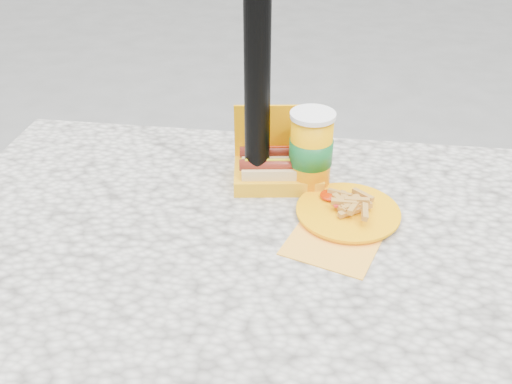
# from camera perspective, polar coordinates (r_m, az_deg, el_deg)

# --- Properties ---
(picnic_table) EXTENTS (1.20, 0.80, 0.75)m
(picnic_table) POSITION_cam_1_polar(r_m,az_deg,el_deg) (1.12, -1.02, -8.43)
(picnic_table) COLOR beige
(picnic_table) RESTS_ON ground
(umbrella_pole) EXTENTS (0.05, 0.05, 2.20)m
(umbrella_pole) POSITION_cam_1_polar(r_m,az_deg,el_deg) (1.04, 0.14, 17.24)
(umbrella_pole) COLOR black
(umbrella_pole) RESTS_ON ground
(hotdog_box) EXTENTS (0.20, 0.15, 0.15)m
(hotdog_box) POSITION_cam_1_polar(r_m,az_deg,el_deg) (1.18, 2.23, 2.48)
(hotdog_box) COLOR #FCA200
(hotdog_box) RESTS_ON picnic_table
(fries_plate) EXTENTS (0.22, 0.28, 0.04)m
(fries_plate) POSITION_cam_1_polar(r_m,az_deg,el_deg) (1.09, 9.05, -2.06)
(fries_plate) COLOR #FFAA2F
(fries_plate) RESTS_ON picnic_table
(soda_cup) EXTENTS (0.09, 0.09, 0.17)m
(soda_cup) POSITION_cam_1_polar(r_m,az_deg,el_deg) (1.14, 5.51, 4.10)
(soda_cup) COLOR #FFA600
(soda_cup) RESTS_ON picnic_table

